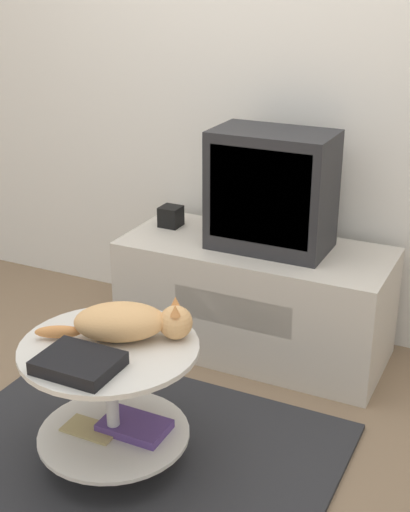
% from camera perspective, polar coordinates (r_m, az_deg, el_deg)
% --- Properties ---
extents(ground_plane, '(12.00, 12.00, 0.00)m').
position_cam_1_polar(ground_plane, '(2.66, -6.46, -16.54)').
color(ground_plane, '#7F664C').
extents(wall_back, '(8.00, 0.05, 2.60)m').
position_cam_1_polar(wall_back, '(3.29, 5.46, 15.94)').
color(wall_back, silver).
rests_on(wall_back, ground_plane).
extents(rug, '(1.42, 1.21, 0.02)m').
position_cam_1_polar(rug, '(2.65, -6.47, -16.37)').
color(rug, '#28282B').
rests_on(rug, ground_plane).
extents(tv_stand, '(1.19, 0.52, 0.51)m').
position_cam_1_polar(tv_stand, '(3.24, 3.98, -3.40)').
color(tv_stand, beige).
rests_on(tv_stand, ground_plane).
extents(tv, '(0.51, 0.31, 0.51)m').
position_cam_1_polar(tv, '(3.05, 5.36, 5.23)').
color(tv, '#232326').
rests_on(tv, tv_stand).
extents(speaker, '(0.10, 0.10, 0.10)m').
position_cam_1_polar(speaker, '(3.36, -2.75, 3.19)').
color(speaker, black).
rests_on(speaker, tv_stand).
extents(coffee_table, '(0.60, 0.60, 0.47)m').
position_cam_1_polar(coffee_table, '(2.49, -7.39, -10.76)').
color(coffee_table, '#B2B2B7').
rests_on(coffee_table, rug).
extents(dvd_box, '(0.25, 0.19, 0.04)m').
position_cam_1_polar(dvd_box, '(2.27, -10.08, -8.43)').
color(dvd_box, black).
rests_on(dvd_box, coffee_table).
extents(cat, '(0.49, 0.30, 0.14)m').
position_cam_1_polar(cat, '(2.40, -6.15, -5.27)').
color(cat, tan).
rests_on(cat, coffee_table).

